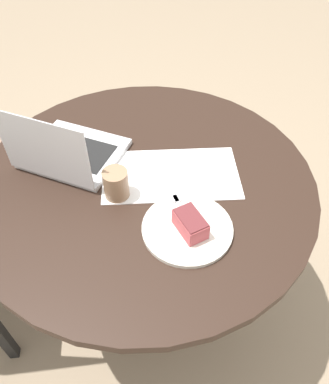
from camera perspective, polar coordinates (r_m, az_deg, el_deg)
ground_plane at (r=1.75m, az=-2.07°, el=-15.39°), size 12.00×12.00×0.00m
dining_table at (r=1.26m, az=-2.78°, el=-2.62°), size 1.04×1.04×0.75m
paper_document at (r=1.15m, az=0.98°, el=2.71°), size 0.46×0.33×0.00m
plate at (r=1.01m, az=3.49°, el=-5.54°), size 0.24×0.24×0.01m
cake_slice at (r=0.98m, az=3.95°, el=-4.84°), size 0.07×0.10×0.05m
fork at (r=1.03m, az=2.84°, el=-3.04°), size 0.03×0.17×0.00m
coffee_glass at (r=1.07m, az=-7.40°, el=1.19°), size 0.07×0.07×0.09m
laptop at (r=1.21m, az=-14.48°, el=5.89°), size 0.39×0.38×0.23m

